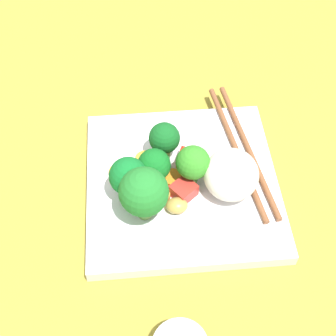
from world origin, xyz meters
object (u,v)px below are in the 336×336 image
square_plate (182,184)px  carrot_slice_0 (145,160)px  rice_mound (231,174)px  broccoli_floret_3 (164,139)px  chopstick_pair (242,148)px

square_plate → carrot_slice_0: carrot_slice_0 is taller
rice_mound → broccoli_floret_3: broccoli_floret_3 is taller
carrot_slice_0 → rice_mound: bearing=156.8°
square_plate → chopstick_pair: chopstick_pair is taller
broccoli_floret_3 → chopstick_pair: size_ratio=0.24×
rice_mound → chopstick_pair: (-2.35, -5.67, -2.14)cm
square_plate → broccoli_floret_3: 6.02cm
broccoli_floret_3 → chopstick_pair: broccoli_floret_3 is taller
square_plate → rice_mound: (-5.68, 1.33, 3.36)cm
broccoli_floret_3 → carrot_slice_0: 3.91cm
rice_mound → square_plate: bearing=-13.1°
broccoli_floret_3 → chopstick_pair: 10.47cm
rice_mound → broccoli_floret_3: bearing=-34.3°
rice_mound → carrot_slice_0: 11.37cm
rice_mound → chopstick_pair: bearing=-112.5°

